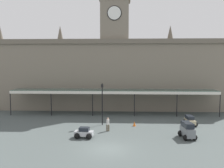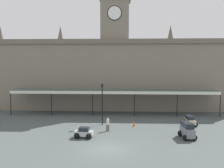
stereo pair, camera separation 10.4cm
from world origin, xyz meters
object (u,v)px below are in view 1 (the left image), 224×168
car_silver_sedan (84,133)px  traffic_cone (134,124)px  pedestrian_beside_cars (108,124)px  victorian_lamppost (102,99)px  car_grey_van (187,131)px  car_beige_estate (190,121)px

car_silver_sedan → traffic_cone: size_ratio=3.46×
pedestrian_beside_cars → victorian_lamppost: size_ratio=0.30×
car_grey_van → car_silver_sedan: bearing=-178.2°
car_grey_van → car_beige_estate: 5.95m
car_grey_van → pedestrian_beside_cars: (-8.96, 2.43, 0.10)m
pedestrian_beside_cars → car_grey_van: bearing=-15.2°
car_silver_sedan → traffic_cone: bearing=42.0°
car_grey_van → car_silver_sedan: car_grey_van is taller
car_grey_van → pedestrian_beside_cars: bearing=164.8°
victorian_lamppost → traffic_cone: bearing=-6.4°
car_silver_sedan → victorian_lamppost: 6.66m
car_beige_estate → pedestrian_beside_cars: pedestrian_beside_cars is taller
car_silver_sedan → pedestrian_beside_cars: size_ratio=1.27×
car_grey_van → pedestrian_beside_cars: car_grey_van is taller
traffic_cone → car_grey_van: bearing=-41.3°
car_grey_van → pedestrian_beside_cars: 9.28m
car_grey_van → car_beige_estate: car_grey_van is taller
car_beige_estate → car_grey_van: bearing=-107.8°
pedestrian_beside_cars → traffic_cone: pedestrian_beside_cars is taller
victorian_lamppost → car_grey_van: bearing=-28.6°
car_beige_estate → traffic_cone: 7.46m
car_grey_van → victorian_lamppost: 11.55m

